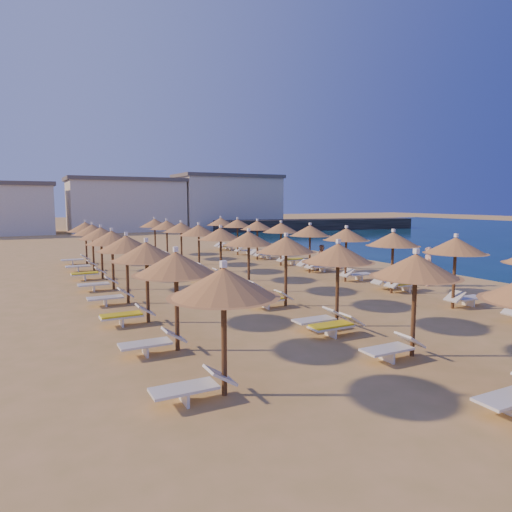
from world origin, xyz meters
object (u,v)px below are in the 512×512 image
beachgoer_b (322,258)px  beachgoer_c (338,256)px  parasol_row_west (249,239)px  jetty (317,224)px  beachgoer_a (427,267)px  parasol_row_east (346,235)px

beachgoer_b → beachgoer_c: (1.37, 0.24, 0.02)m
parasol_row_west → beachgoer_b: 7.69m
jetty → beachgoer_c: (-21.06, -32.78, 0.05)m
beachgoer_a → parasol_row_east: bearing=-112.5°
parasol_row_east → beachgoer_c: size_ratio=22.16×
jetty → beachgoer_a: beachgoer_a is taller
parasol_row_east → beachgoer_b: 4.05m
beachgoer_b → beachgoer_c: bearing=55.0°
parasol_row_west → beachgoer_a: size_ratio=18.54×
beachgoer_c → parasol_row_west: bearing=-114.5°
beachgoer_a → parasol_row_west: bearing=-86.3°
parasol_row_west → beachgoer_b: bearing=28.3°
parasol_row_east → jetty: bearing=57.3°
parasol_row_east → beachgoer_a: parasol_row_east is taller
parasol_row_east → beachgoer_c: (2.43, 3.80, -1.60)m
jetty → beachgoer_a: 44.44m
parasol_row_east → beachgoer_c: bearing=57.4°
jetty → beachgoer_b: bearing=-116.4°
parasol_row_west → beachgoer_a: parasol_row_west is taller
jetty → parasol_row_east: parasol_row_east is taller
parasol_row_west → beachgoer_c: size_ratio=22.16×
beachgoer_a → beachgoer_c: bearing=-154.7°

